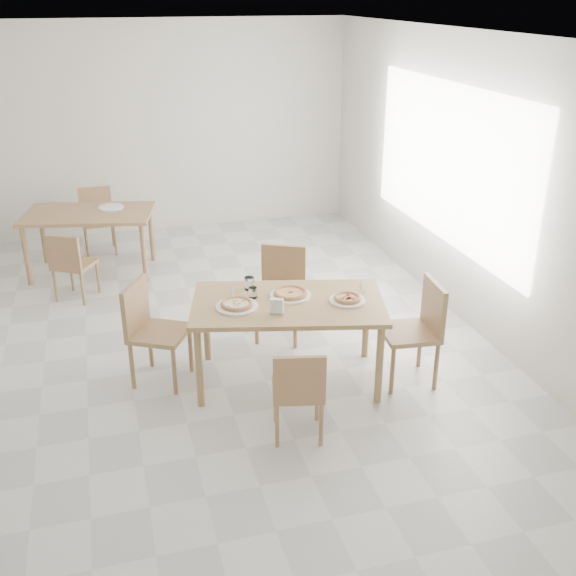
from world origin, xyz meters
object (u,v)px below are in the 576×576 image
object	(u,v)px
plate_empty	(111,207)
chair_back_s	(70,262)
chair_west	(150,325)
napkin_holder	(277,307)
pizza_mushroom	(237,304)
tumbler_a	(249,283)
chair_north	(281,285)
chair_south	(299,388)
tumbler_b	(253,293)
plate_margherita	(290,295)
chair_back_n	(97,215)
main_table	(288,310)
pizza_margherita	(290,293)
second_table	(89,219)
chair_east	(419,325)
plate_pepperoni	(347,300)
pizza_pepperoni	(347,298)
plate_mushroom	(237,306)

from	to	relation	value
plate_empty	chair_back_s	bearing A→B (deg)	-119.52
chair_west	napkin_holder	distance (m)	1.15
pizza_mushroom	tumbler_a	size ratio (longest dim) A/B	3.13
chair_north	chair_south	bearing A→B (deg)	-74.39
tumbler_b	plate_empty	xyz separation A→B (m)	(-1.04, 2.93, -0.04)
napkin_holder	plate_margherita	bearing A→B (deg)	79.44
chair_north	chair_back_n	bearing A→B (deg)	146.80
main_table	pizza_mushroom	world-z (taller)	pizza_mushroom
pizza_margherita	chair_north	bearing A→B (deg)	80.33
chair_south	tumbler_b	distance (m)	1.06
tumbler_b	chair_back_n	size ratio (longest dim) A/B	0.11
second_table	plate_empty	bearing A→B (deg)	32.76
main_table	second_table	bearing A→B (deg)	131.65
chair_east	napkin_holder	xyz separation A→B (m)	(-1.22, 0.10, 0.28)
plate_pepperoni	pizza_mushroom	xyz separation A→B (m)	(-0.91, 0.14, 0.02)
chair_back_n	chair_back_s	bearing A→B (deg)	-104.63
chair_north	plate_margherita	bearing A→B (deg)	-72.77
chair_south	plate_margherita	distance (m)	1.01
chair_south	tumbler_a	bearing A→B (deg)	-72.49
pizza_pepperoni	tumbler_b	world-z (taller)	tumbler_b
main_table	chair_back_s	xyz separation A→B (m)	(-1.80, 2.22, -0.22)
plate_mushroom	plate_pepperoni	distance (m)	0.92
tumbler_b	chair_east	bearing A→B (deg)	-18.68
pizza_mushroom	chair_back_s	size ratio (longest dim) A/B	0.45
chair_east	main_table	bearing A→B (deg)	-99.51
plate_empty	tumbler_a	bearing A→B (deg)	-69.13
plate_margherita	chair_back_n	world-z (taller)	chair_back_n
chair_north	plate_mushroom	size ratio (longest dim) A/B	2.56
chair_east	chair_back_n	world-z (taller)	chair_east
chair_east	napkin_holder	world-z (taller)	chair_east
pizza_margherita	chair_south	bearing A→B (deg)	-102.59
tumbler_a	plate_pepperoni	bearing A→B (deg)	-32.79
plate_mushroom	second_table	xyz separation A→B (m)	(-1.14, 2.98, -0.09)
pizza_pepperoni	chair_back_s	size ratio (longest dim) A/B	0.38
plate_pepperoni	tumbler_a	xyz separation A→B (m)	(-0.73, 0.47, 0.05)
chair_south	pizza_mushroom	distance (m)	0.95
tumbler_a	chair_east	bearing A→B (deg)	-25.46
chair_west	pizza_mushroom	world-z (taller)	chair_west
main_table	pizza_mushroom	bearing A→B (deg)	-167.05
chair_south	tumbler_a	world-z (taller)	tumbler_a
pizza_margherita	napkin_holder	bearing A→B (deg)	-124.43
main_table	chair_east	size ratio (longest dim) A/B	1.94
plate_pepperoni	chair_west	bearing A→B (deg)	163.70
pizza_pepperoni	chair_back_s	world-z (taller)	pizza_pepperoni
main_table	tumbler_b	world-z (taller)	tumbler_b
chair_back_n	plate_margherita	bearing A→B (deg)	-69.98
napkin_holder	chair_back_s	size ratio (longest dim) A/B	0.17
plate_margherita	main_table	bearing A→B (deg)	-117.30
chair_east	plate_empty	world-z (taller)	chair_east
second_table	plate_empty	xyz separation A→B (m)	(0.27, 0.10, 0.09)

